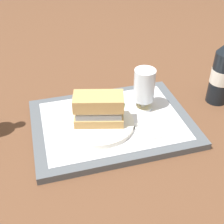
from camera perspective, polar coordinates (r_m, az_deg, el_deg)
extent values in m
plane|color=brown|center=(0.85, 0.00, -2.70)|extent=(3.00, 3.00, 0.00)
cube|color=#4C5156|center=(0.84, 0.00, -2.18)|extent=(0.44, 0.32, 0.02)
cube|color=silver|center=(0.84, 0.00, -1.61)|extent=(0.38, 0.27, 0.00)
cylinder|color=silver|center=(0.81, -2.46, -2.21)|extent=(0.19, 0.19, 0.01)
cube|color=tan|center=(0.80, -2.50, -1.16)|extent=(0.14, 0.09, 0.02)
cube|color=#9EA3A8|center=(0.79, -2.54, -0.01)|extent=(0.13, 0.08, 0.02)
cube|color=silver|center=(0.78, -2.56, 0.69)|extent=(0.12, 0.08, 0.01)
sphere|color=#47932D|center=(0.78, 1.16, 1.32)|extent=(0.04, 0.04, 0.04)
cube|color=tan|center=(0.77, -2.60, 2.01)|extent=(0.14, 0.09, 0.04)
cylinder|color=silver|center=(0.89, 5.87, 1.04)|extent=(0.06, 0.06, 0.01)
cylinder|color=silver|center=(0.88, 5.93, 1.83)|extent=(0.01, 0.01, 0.02)
cylinder|color=silver|center=(0.85, 6.18, 5.13)|extent=(0.06, 0.06, 0.09)
cylinder|color=gold|center=(0.86, 6.09, 3.86)|extent=(0.06, 0.06, 0.05)
cylinder|color=white|center=(0.84, 6.22, 5.58)|extent=(0.05, 0.05, 0.01)
cube|color=white|center=(0.81, 7.87, -3.35)|extent=(0.09, 0.07, 0.01)
cylinder|color=black|center=(0.96, 20.10, 6.11)|extent=(0.06, 0.06, 0.17)
cylinder|color=silver|center=(0.96, 20.20, 6.53)|extent=(0.07, 0.07, 0.05)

